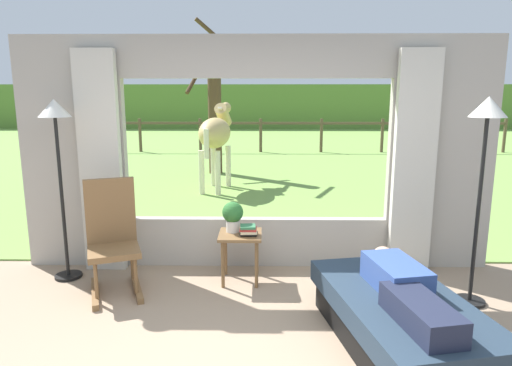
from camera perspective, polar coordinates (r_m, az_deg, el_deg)
name	(u,v)px	position (r m, az deg, el deg)	size (l,w,h in m)	color
back_wall_with_window	(257,157)	(5.01, 0.08, 3.27)	(5.20, 0.12, 2.55)	#ADA599
curtain_panel_left	(100,163)	(5.18, -18.99, 2.37)	(0.44, 0.10, 2.40)	beige
curtain_panel_right	(414,164)	(5.14, 19.27, 2.28)	(0.44, 0.10, 2.40)	beige
outdoor_pasture_lawn	(261,149)	(15.98, 0.61, 4.31)	(36.00, 21.68, 0.02)	#759E47
distant_hill_ridge	(262,106)	(25.71, 0.71, 9.60)	(36.00, 2.00, 2.40)	olive
recliner_sofa	(399,320)	(3.82, 17.51, -16.17)	(1.21, 1.84, 0.42)	black
reclining_person	(403,286)	(3.65, 18.02, -12.27)	(0.45, 1.43, 0.22)	#334C8C
rocking_chair	(112,237)	(4.72, -17.61, -6.55)	(0.67, 0.80, 1.12)	brown
side_table	(240,242)	(4.74, -1.98, -7.44)	(0.44, 0.44, 0.52)	brown
potted_plant	(233,215)	(4.72, -2.94, -4.02)	(0.22, 0.22, 0.32)	silver
book_stack	(248,230)	(4.63, -0.97, -5.96)	(0.18, 0.16, 0.11)	black
floor_lamp_left	(57,135)	(5.02, -23.81, 5.51)	(0.32, 0.32, 1.89)	black
floor_lamp_right	(485,139)	(4.48, 26.89, 4.97)	(0.32, 0.32, 1.92)	black
horse	(216,133)	(9.11, -5.06, 6.24)	(0.76, 1.82, 1.73)	tan
pasture_tree	(214,105)	(10.99, -5.31, 9.77)	(1.45, 1.44, 3.53)	#4C3823
pasture_fence_line	(261,130)	(15.01, 0.60, 6.68)	(16.10, 0.10, 1.10)	brown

